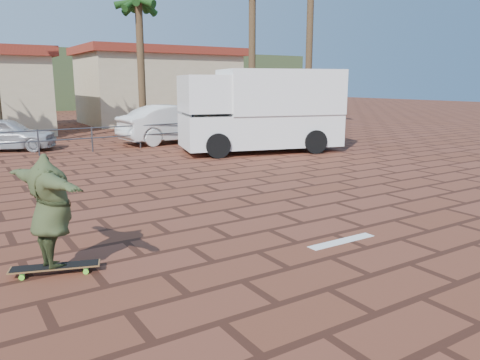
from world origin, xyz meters
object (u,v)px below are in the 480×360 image
at_px(skateboarder, 50,211).
at_px(campervan, 262,109).
at_px(car_silver, 4,134).
at_px(car_white, 176,124).
at_px(longboard, 55,267).

bearing_deg(skateboarder, campervan, -63.09).
bearing_deg(car_silver, car_white, -76.17).
bearing_deg(car_silver, skateboarder, -159.69).
bearing_deg(car_silver, longboard, -159.69).
height_order(longboard, car_white, car_white).
xyz_separation_m(longboard, car_silver, (0.91, 14.25, 0.57)).
bearing_deg(skateboarder, car_white, -46.09).
xyz_separation_m(skateboarder, campervan, (9.62, 8.53, 0.75)).
bearing_deg(campervan, car_silver, 162.13).
distance_m(longboard, campervan, 12.96).
relative_size(campervan, car_silver, 1.69).
xyz_separation_m(longboard, skateboarder, (-0.00, -0.00, 0.84)).
bearing_deg(campervan, skateboarder, -123.03).
bearing_deg(longboard, car_white, 77.09).
height_order(campervan, car_silver, campervan).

